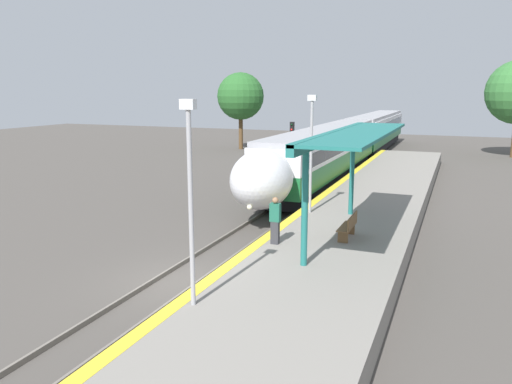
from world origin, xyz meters
TOP-DOWN VIEW (x-y plane):
  - ground_plane at (0.00, 0.00)m, footprint 120.00×120.00m
  - rail_left at (-0.72, 0.00)m, footprint 0.08×90.00m
  - rail_right at (0.72, 0.00)m, footprint 0.08×90.00m
  - train at (0.00, 27.75)m, footprint 2.86×44.52m
  - platform_right at (4.26, 0.00)m, footprint 5.07×64.00m
  - platform_bench at (4.72, 3.94)m, footprint 0.44×1.56m
  - person_waiting at (2.47, 2.34)m, footprint 0.36×0.22m
  - railway_signal at (-2.56, 19.43)m, footprint 0.28×0.28m
  - lamppost_near at (2.31, -3.17)m, footprint 0.36×0.20m
  - lamppost_mid at (2.31, 7.20)m, footprint 0.36×0.20m
  - station_canopy at (4.60, 4.11)m, footprint 2.02×9.95m
  - background_tree_left at (-13.31, 34.90)m, footprint 4.88×4.88m

SIDE VIEW (x-z plane):
  - ground_plane at x=0.00m, z-range 0.00..0.00m
  - rail_left at x=-0.72m, z-range 0.00..0.15m
  - rail_right at x=0.72m, z-range 0.00..0.15m
  - platform_right at x=4.26m, z-range 0.00..0.90m
  - platform_bench at x=4.72m, z-range 0.93..1.82m
  - person_waiting at x=2.47m, z-range 0.93..2.60m
  - train at x=0.00m, z-range 0.27..3.99m
  - railway_signal at x=-2.56m, z-range 0.47..4.49m
  - lamppost_near at x=2.31m, z-range 1.28..6.36m
  - lamppost_mid at x=2.31m, z-range 1.28..6.36m
  - station_canopy at x=4.60m, z-range 2.55..6.41m
  - background_tree_left at x=-13.31m, z-range 1.52..9.49m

